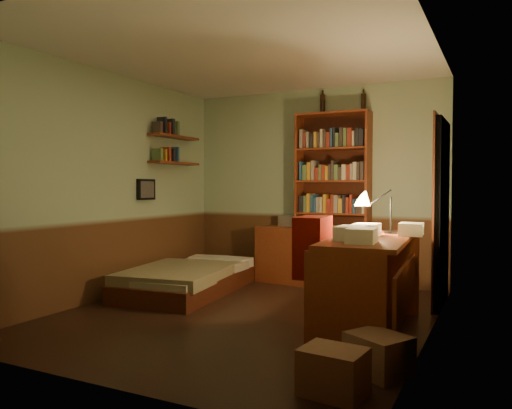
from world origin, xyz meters
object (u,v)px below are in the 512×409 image
at_px(cardboard_box_a, 333,372).
at_px(cardboard_box_b, 378,354).
at_px(dresser, 290,255).
at_px(office_chair, 335,278).
at_px(bed, 187,270).
at_px(desk, 369,285).
at_px(bookshelf, 333,199).
at_px(desk_lamp, 391,198).
at_px(mini_stereo, 290,221).

distance_m(cardboard_box_a, cardboard_box_b, 0.50).
xyz_separation_m(dresser, office_chair, (1.24, -1.94, 0.11)).
relative_size(bed, desk, 1.20).
height_order(bookshelf, cardboard_box_a, bookshelf).
height_order(dresser, desk_lamp, desk_lamp).
distance_m(bed, office_chair, 2.26).
bearing_deg(bed, dresser, 47.24).
height_order(dresser, mini_stereo, mini_stereo).
bearing_deg(cardboard_box_a, bookshelf, 107.89).
bearing_deg(office_chair, bookshelf, 103.90).
relative_size(desk_lamp, cardboard_box_b, 1.76).
relative_size(dresser, office_chair, 0.87).
distance_m(bed, desk_lamp, 2.63).
bearing_deg(desk_lamp, dresser, 160.83).
distance_m(bookshelf, desk_lamp, 1.75).
xyz_separation_m(dresser, desk_lamp, (1.60, -1.33, 0.80)).
xyz_separation_m(bookshelf, office_chair, (0.67, -2.02, -0.64)).
height_order(bed, office_chair, office_chair).
height_order(dresser, office_chair, office_chair).
height_order(desk_lamp, cardboard_box_b, desk_lamp).
xyz_separation_m(bookshelf, cardboard_box_a, (1.07, -3.31, -0.98)).
distance_m(office_chair, cardboard_box_b, 1.06).
xyz_separation_m(office_chair, cardboard_box_a, (0.40, -1.29, -0.34)).
xyz_separation_m(bed, mini_stereo, (0.82, 1.27, 0.54)).
bearing_deg(office_chair, bed, 154.87).
bearing_deg(cardboard_box_a, desk, 95.01).
bearing_deg(bookshelf, desk, -64.19).
relative_size(bookshelf, office_chair, 2.33).
relative_size(dresser, cardboard_box_b, 2.18).
bearing_deg(desk_lamp, bookshelf, 146.64).
bearing_deg(office_chair, cardboard_box_a, -77.21).
distance_m(mini_stereo, office_chair, 2.45).
bearing_deg(desk, bookshelf, 112.53).
xyz_separation_m(desk, office_chair, (-0.28, -0.13, 0.06)).
relative_size(bookshelf, cardboard_box_a, 5.86).
xyz_separation_m(mini_stereo, desk_lamp, (1.64, -1.45, 0.36)).
height_order(desk_lamp, office_chair, desk_lamp).
relative_size(dresser, desk_lamp, 1.23).
bearing_deg(cardboard_box_a, dresser, 116.91).
distance_m(desk_lamp, cardboard_box_a, 2.16).
xyz_separation_m(bookshelf, desk_lamp, (1.03, -1.41, 0.06)).
distance_m(bed, bookshelf, 2.07).
bearing_deg(bed, desk, -21.24).
bearing_deg(bed, cardboard_box_b, -36.66).
relative_size(office_chair, cardboard_box_a, 2.52).
xyz_separation_m(desk_lamp, cardboard_box_b, (0.21, -1.43, -1.04)).
relative_size(bed, office_chair, 1.94).
relative_size(bed, mini_stereo, 7.01).
bearing_deg(office_chair, mini_stereo, 117.43).
xyz_separation_m(dresser, bookshelf, (0.57, 0.08, 0.75)).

